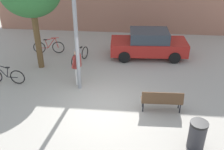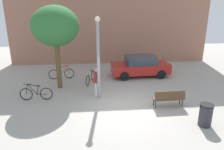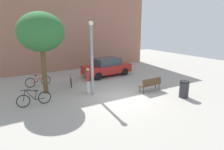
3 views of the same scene
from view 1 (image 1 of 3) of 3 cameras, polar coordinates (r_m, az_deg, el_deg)
name	(u,v)px [view 1 (image 1 of 3)]	position (r m, az deg, el deg)	size (l,w,h in m)	color
ground_plane	(105,106)	(10.66, -1.58, -6.92)	(36.00, 36.00, 0.00)	#A8A399
lamppost	(76,36)	(10.87, -7.86, 8.42)	(0.28, 0.28, 4.53)	gray
person_by_lamppost	(77,65)	(11.84, -7.65, 2.18)	(0.39, 0.63, 1.67)	white
park_bench	(162,100)	(10.28, 10.95, -5.34)	(1.61, 0.52, 0.92)	#513823
bicycle_red	(49,47)	(15.59, -13.70, 6.01)	(1.80, 0.26, 0.97)	black
bicycle_silver	(80,56)	(14.10, -7.06, 4.14)	(0.59, 1.74, 0.97)	black
bicycle_black	(6,76)	(13.01, -22.31, -0.18)	(1.81, 0.09, 0.97)	black
parked_car_red	(149,44)	(14.71, 8.06, 6.81)	(4.30, 2.02, 1.55)	#AD231E
trash_bin	(197,135)	(9.00, 18.22, -12.43)	(0.58, 0.58, 1.02)	#2D2D33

